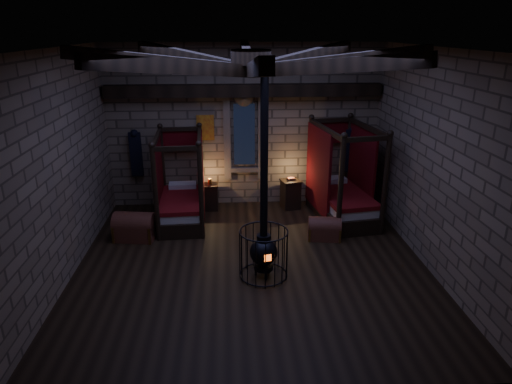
{
  "coord_description": "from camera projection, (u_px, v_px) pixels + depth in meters",
  "views": [
    {
      "loc": [
        -0.44,
        -8.19,
        4.54
      ],
      "look_at": [
        0.12,
        0.6,
        1.34
      ],
      "focal_mm": 32.0,
      "sensor_mm": 36.0,
      "label": 1
    }
  ],
  "objects": [
    {
      "name": "stove",
      "position": [
        264.0,
        248.0,
        8.63
      ],
      "size": [
        0.94,
        0.94,
        4.05
      ],
      "rotation": [
        0.0,
        0.0,
        0.23
      ],
      "color": "black",
      "rests_on": "ground"
    },
    {
      "name": "trunk_right",
      "position": [
        324.0,
        229.0,
        10.31
      ],
      "size": [
        0.78,
        0.55,
        0.53
      ],
      "rotation": [
        0.0,
        0.0,
        -0.14
      ],
      "color": "brown",
      "rests_on": "ground"
    },
    {
      "name": "bed_left",
      "position": [
        182.0,
        200.0,
        11.18
      ],
      "size": [
        1.19,
        2.12,
        2.16
      ],
      "rotation": [
        0.0,
        0.0,
        0.05
      ],
      "color": "black",
      "rests_on": "ground"
    },
    {
      "name": "room",
      "position": [
        251.0,
        75.0,
        8.07
      ],
      "size": [
        7.02,
        7.02,
        4.29
      ],
      "color": "black",
      "rests_on": "ground"
    },
    {
      "name": "nightstand_right",
      "position": [
        290.0,
        194.0,
        12.01
      ],
      "size": [
        0.58,
        0.56,
        0.85
      ],
      "rotation": [
        0.0,
        0.0,
        0.23
      ],
      "color": "black",
      "rests_on": "ground"
    },
    {
      "name": "trunk_left",
      "position": [
        135.0,
        227.0,
        10.28
      ],
      "size": [
        0.96,
        0.68,
        0.65
      ],
      "rotation": [
        0.0,
        0.0,
        -0.14
      ],
      "color": "brown",
      "rests_on": "ground"
    },
    {
      "name": "nightstand_left",
      "position": [
        210.0,
        196.0,
        11.94
      ],
      "size": [
        0.44,
        0.42,
        0.85
      ],
      "rotation": [
        0.0,
        0.0,
        -0.01
      ],
      "color": "black",
      "rests_on": "ground"
    },
    {
      "name": "bed_right",
      "position": [
        341.0,
        195.0,
        11.38
      ],
      "size": [
        1.5,
        2.38,
        2.34
      ],
      "rotation": [
        0.0,
        0.0,
        0.15
      ],
      "color": "black",
      "rests_on": "ground"
    }
  ]
}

